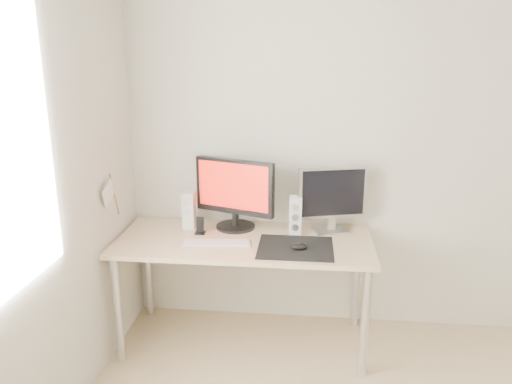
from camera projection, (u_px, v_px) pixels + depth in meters
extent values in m
plane|color=silver|center=(392.00, 149.00, 3.25)|extent=(3.50, 0.00, 3.50)
cube|color=black|center=(296.00, 248.00, 2.99)|extent=(0.45, 0.40, 0.00)
ellipsoid|color=black|center=(299.00, 246.00, 2.95)|extent=(0.10, 0.06, 0.04)
cube|color=#D1B587|center=(244.00, 241.00, 3.14)|extent=(1.60, 0.70, 0.03)
cylinder|color=silver|center=(118.00, 310.00, 3.03)|extent=(0.05, 0.05, 0.70)
cylinder|color=silver|center=(365.00, 323.00, 2.88)|extent=(0.05, 0.05, 0.70)
cylinder|color=silver|center=(148.00, 269.00, 3.59)|extent=(0.05, 0.05, 0.70)
cylinder|color=silver|center=(356.00, 279.00, 3.44)|extent=(0.05, 0.05, 0.70)
cylinder|color=black|center=(236.00, 226.00, 3.33)|extent=(0.33, 0.33, 0.02)
cylinder|color=black|center=(236.00, 217.00, 3.31)|extent=(0.05, 0.05, 0.12)
cube|color=black|center=(235.00, 187.00, 3.24)|extent=(0.53, 0.23, 0.36)
cube|color=#FF310D|center=(233.00, 186.00, 3.22)|extent=(0.47, 0.17, 0.30)
cube|color=#ABABAD|center=(331.00, 230.00, 3.27)|extent=(0.26, 0.21, 0.01)
cube|color=#AAABAD|center=(331.00, 222.00, 3.25)|extent=(0.06, 0.05, 0.10)
cube|color=#BCBBBE|center=(332.00, 192.00, 3.19)|extent=(0.44, 0.16, 0.34)
cube|color=black|center=(333.00, 193.00, 3.17)|extent=(0.40, 0.11, 0.30)
cube|color=silver|center=(189.00, 210.00, 3.30)|extent=(0.08, 0.09, 0.25)
cylinder|color=silver|center=(188.00, 222.00, 3.28)|extent=(0.05, 0.01, 0.05)
cylinder|color=#B6B6B8|center=(188.00, 212.00, 3.26)|extent=(0.05, 0.01, 0.05)
cylinder|color=#BABABC|center=(187.00, 202.00, 3.24)|extent=(0.05, 0.01, 0.05)
cube|color=white|center=(296.00, 215.00, 3.19)|extent=(0.08, 0.09, 0.25)
cylinder|color=#B2B2B4|center=(295.00, 227.00, 3.17)|extent=(0.05, 0.01, 0.05)
cylinder|color=#BBBBBD|center=(295.00, 217.00, 3.15)|extent=(0.05, 0.01, 0.05)
cylinder|color=silver|center=(296.00, 207.00, 3.13)|extent=(0.05, 0.01, 0.05)
cube|color=silver|center=(217.00, 244.00, 3.04)|extent=(0.43, 0.16, 0.01)
cube|color=white|center=(217.00, 243.00, 3.04)|extent=(0.41, 0.14, 0.01)
cube|color=black|center=(200.00, 233.00, 3.22)|extent=(0.06, 0.05, 0.01)
cube|color=black|center=(200.00, 224.00, 3.20)|extent=(0.05, 0.02, 0.10)
cylinder|color=#A57F54|center=(114.00, 194.00, 3.05)|extent=(0.01, 0.10, 0.29)
cube|color=white|center=(108.00, 192.00, 2.96)|extent=(0.00, 0.19, 0.15)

